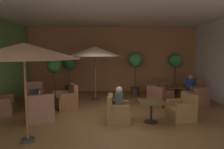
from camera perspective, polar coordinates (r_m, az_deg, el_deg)
ground_plane at (r=7.07m, az=-0.00°, el=-11.72°), size 9.18×9.41×0.02m
wall_back_brick at (r=11.39m, az=0.01°, el=4.14°), size 9.18×0.08×3.49m
ceiling_slab at (r=6.85m, az=-0.00°, el=17.64°), size 9.18×9.41×0.06m
cafe_table_front_left at (r=8.08m, az=-20.08°, el=-6.16°), size 0.65×0.65×0.66m
armchair_front_left_north at (r=9.23m, az=-20.49°, el=-5.61°), size 0.95×0.94×0.92m
armchair_front_left_east at (r=8.27m, az=-28.06°, el=-7.60°), size 0.93×0.93×0.78m
armchair_front_left_south at (r=7.00m, az=-19.03°, el=-9.37°), size 1.01×0.99×0.88m
armchair_front_left_west at (r=8.32m, az=-12.07°, el=-6.68°), size 1.00×1.02×0.92m
cafe_table_front_right at (r=6.60m, az=10.67°, el=-8.43°), size 0.83×0.83×0.66m
armchair_front_right_north at (r=7.10m, az=18.52°, el=-9.28°), size 0.85×0.87×0.85m
armchair_front_right_east at (r=6.61m, az=1.58°, el=-10.16°), size 0.74×0.78×0.83m
cafe_table_mid_center at (r=9.51m, az=16.90°, el=-3.97°), size 0.85×0.85×0.66m
armchair_mid_center_north at (r=10.33m, az=20.59°, el=-4.40°), size 1.03×1.02×0.91m
armchair_mid_center_east at (r=10.25m, az=12.65°, el=-4.37°), size 1.06×1.02×0.82m
armchair_mid_center_south at (r=8.76m, az=12.92°, el=-6.21°), size 1.12×1.12×0.81m
armchair_mid_center_west at (r=8.94m, az=21.88°, el=-6.21°), size 1.07×1.08×0.82m
patio_umbrella_tall_red at (r=5.29m, az=-22.87°, el=5.85°), size 2.61×2.61×2.38m
patio_umbrella_center_beige at (r=9.34m, az=-4.66°, el=6.32°), size 2.36×2.36×2.41m
potted_tree_left_corner at (r=10.53m, az=6.36°, el=2.71°), size 0.73×0.73×2.13m
potted_tree_mid_left at (r=11.06m, az=-11.48°, el=1.34°), size 0.67×0.67×1.90m
potted_tree_mid_right at (r=10.09m, az=-15.41°, el=1.55°), size 0.72×0.72×1.89m
potted_tree_right_corner at (r=11.39m, az=16.87°, el=2.28°), size 0.70×0.70×2.06m
patron_blue_shirt at (r=6.50m, az=1.95°, el=-6.67°), size 0.24×0.40×0.70m
patron_by_window at (r=10.23m, az=20.52°, el=-2.26°), size 0.39×0.43×0.65m
iced_drink_cup at (r=8.01m, az=-19.23°, el=-4.59°), size 0.08×0.08×0.11m
open_laptop at (r=7.95m, az=-20.28°, el=-4.73°), size 0.33×0.26×0.20m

